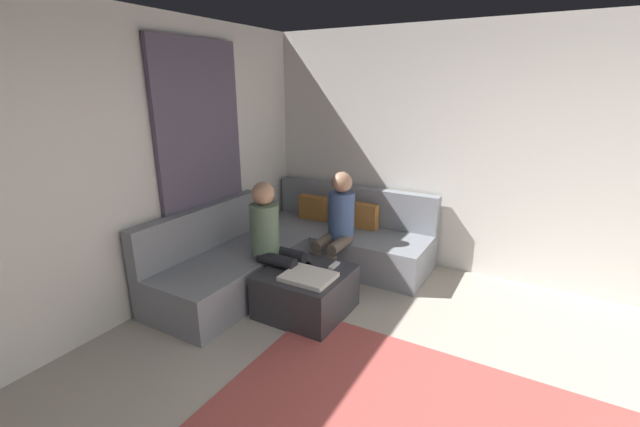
% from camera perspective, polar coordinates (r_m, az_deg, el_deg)
% --- Properties ---
extents(wall_back, '(6.00, 0.12, 2.70)m').
position_cam_1_polar(wall_back, '(4.74, 26.06, 6.97)').
color(wall_back, silver).
rests_on(wall_back, ground_plane).
extents(wall_left, '(0.12, 6.00, 2.70)m').
position_cam_1_polar(wall_left, '(3.74, -31.44, 3.80)').
color(wall_left, silver).
rests_on(wall_left, ground_plane).
extents(curtain_panel, '(0.06, 1.10, 2.50)m').
position_cam_1_polar(curtain_panel, '(4.44, -15.97, 6.16)').
color(curtain_panel, '#595166').
rests_on(curtain_panel, ground_plane).
extents(sectional_couch, '(2.10, 2.55, 0.87)m').
position_cam_1_polar(sectional_couch, '(4.68, -3.29, -5.05)').
color(sectional_couch, gray).
rests_on(sectional_couch, ground_plane).
extents(ottoman, '(0.76, 0.76, 0.42)m').
position_cam_1_polar(ottoman, '(3.93, -1.93, -10.77)').
color(ottoman, '#333338').
rests_on(ottoman, ground_plane).
extents(folded_blanket, '(0.44, 0.36, 0.04)m').
position_cam_1_polar(folded_blanket, '(3.69, -1.62, -8.76)').
color(folded_blanket, white).
rests_on(folded_blanket, ottoman).
extents(coffee_mug, '(0.08, 0.08, 0.10)m').
position_cam_1_polar(coffee_mug, '(4.06, -3.29, -5.78)').
color(coffee_mug, '#334C72').
rests_on(coffee_mug, ottoman).
extents(game_remote, '(0.05, 0.15, 0.02)m').
position_cam_1_polar(game_remote, '(3.92, 1.99, -7.21)').
color(game_remote, white).
rests_on(game_remote, ottoman).
extents(person_on_couch_back, '(0.30, 0.60, 1.20)m').
position_cam_1_polar(person_on_couch_back, '(4.36, 2.38, -1.45)').
color(person_on_couch_back, brown).
rests_on(person_on_couch_back, ground_plane).
extents(person_on_couch_side, '(0.60, 0.30, 1.20)m').
position_cam_1_polar(person_on_couch_side, '(3.98, -6.54, -3.43)').
color(person_on_couch_side, black).
rests_on(person_on_couch_side, ground_plane).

